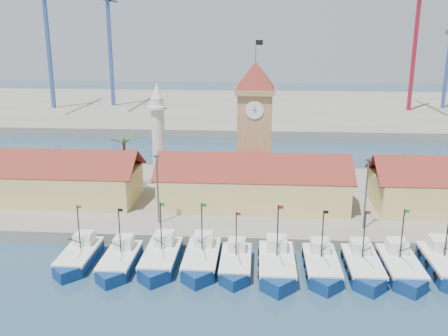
# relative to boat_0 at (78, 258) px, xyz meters

# --- Properties ---
(ground) EXTENTS (400.00, 400.00, 0.00)m
(ground) POSITION_rel_boat_0_xyz_m (19.45, -2.82, -0.74)
(ground) COLOR #1D3E4F
(ground) RESTS_ON ground
(quay) EXTENTS (140.00, 32.00, 1.50)m
(quay) POSITION_rel_boat_0_xyz_m (19.45, 21.18, 0.01)
(quay) COLOR gray
(quay) RESTS_ON ground
(terminal) EXTENTS (240.00, 80.00, 2.00)m
(terminal) POSITION_rel_boat_0_xyz_m (19.45, 107.18, 0.26)
(terminal) COLOR gray
(terminal) RESTS_ON ground
(boat_0) EXTENTS (3.44, 9.41, 7.12)m
(boat_0) POSITION_rel_boat_0_xyz_m (0.00, 0.00, 0.00)
(boat_0) COLOR navy
(boat_0) RESTS_ON ground
(boat_1) EXTENTS (3.45, 9.46, 7.16)m
(boat_1) POSITION_rel_boat_0_xyz_m (4.92, -0.75, 0.00)
(boat_1) COLOR navy
(boat_1) RESTS_ON ground
(boat_2) EXTENTS (3.70, 10.13, 7.66)m
(boat_2) POSITION_rel_boat_0_xyz_m (9.39, 0.09, 0.06)
(boat_2) COLOR navy
(boat_2) RESTS_ON ground
(boat_3) EXTENTS (3.69, 10.11, 7.65)m
(boat_3) POSITION_rel_boat_0_xyz_m (13.99, 0.20, 0.05)
(boat_3) COLOR navy
(boat_3) RESTS_ON ground
(boat_4) EXTENTS (3.34, 9.14, 6.92)m
(boat_4) POSITION_rel_boat_0_xyz_m (17.85, -0.37, -0.02)
(boat_4) COLOR navy
(boat_4) RESTS_ON ground
(boat_5) EXTENTS (3.85, 10.55, 7.98)m
(boat_5) POSITION_rel_boat_0_xyz_m (22.35, -0.71, 0.09)
(boat_5) COLOR navy
(boat_5) RESTS_ON ground
(boat_6) EXTENTS (3.58, 9.81, 7.42)m
(boat_6) POSITION_rel_boat_0_xyz_m (27.22, -0.42, 0.03)
(boat_6) COLOR navy
(boat_6) RESTS_ON ground
(boat_7) EXTENTS (3.59, 9.82, 7.43)m
(boat_7) POSITION_rel_boat_0_xyz_m (31.68, -0.28, 0.03)
(boat_7) COLOR navy
(boat_7) RESTS_ON ground
(boat_8) EXTENTS (3.67, 10.06, 7.62)m
(boat_8) POSITION_rel_boat_0_xyz_m (35.76, -0.08, 0.05)
(boat_8) COLOR navy
(boat_8) RESTS_ON ground
(boat_9) EXTENTS (3.86, 10.58, 8.01)m
(boat_9) POSITION_rel_boat_0_xyz_m (40.70, 0.47, 0.09)
(boat_9) COLOR navy
(boat_9) RESTS_ON ground
(hall_left) EXTENTS (31.20, 10.13, 7.61)m
(hall_left) POSITION_rel_boat_0_xyz_m (-12.55, 17.18, 3.25)
(hall_left) COLOR #DDC479
(hall_left) RESTS_ON quay
(hall_center) EXTENTS (27.04, 10.13, 7.61)m
(hall_center) POSITION_rel_boat_0_xyz_m (19.45, 17.18, 3.25)
(hall_center) COLOR #DDC479
(hall_center) RESTS_ON quay
(clock_tower) EXTENTS (5.80, 5.80, 22.70)m
(clock_tower) POSITION_rel_boat_0_xyz_m (19.45, 23.18, 11.22)
(clock_tower) COLOR tan
(clock_tower) RESTS_ON quay
(minaret) EXTENTS (3.00, 3.00, 16.30)m
(minaret) POSITION_rel_boat_0_xyz_m (4.45, 25.18, 8.99)
(minaret) COLOR silver
(minaret) RESTS_ON quay
(palm_tree) EXTENTS (5.60, 5.03, 8.39)m
(palm_tree) POSITION_rel_boat_0_xyz_m (-0.55, 23.18, 5.51)
(palm_tree) COLOR brown
(palm_tree) RESTS_ON quay
(lamp_posts) EXTENTS (80.70, 0.25, 9.03)m
(lamp_posts) POSITION_rel_boat_0_xyz_m (19.95, 9.18, 5.74)
(lamp_posts) COLOR #3F3F44
(lamp_posts) RESTS_ON quay
(crane_blue_far) EXTENTS (1.00, 33.63, 41.04)m
(crane_blue_far) POSITION_rel_boat_0_xyz_m (-43.35, 97.61, 24.12)
(crane_blue_far) COLOR #315096
(crane_blue_far) RESTS_ON terminal
(crane_blue_near) EXTENTS (1.00, 33.28, 39.85)m
(crane_blue_near) POSITION_rel_boat_0_xyz_m (-26.32, 103.62, 23.43)
(crane_blue_near) COLOR #315096
(crane_blue_near) RESTS_ON terminal
(crane_red_right) EXTENTS (1.00, 35.59, 41.28)m
(crane_red_right) POSITION_rel_boat_0_xyz_m (64.77, 100.31, 24.41)
(crane_red_right) COLOR maroon
(crane_red_right) RESTS_ON terminal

